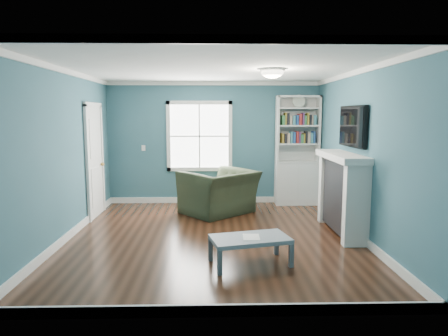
{
  "coord_description": "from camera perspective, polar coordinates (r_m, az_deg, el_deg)",
  "views": [
    {
      "loc": [
        0.01,
        -6.07,
        1.91
      ],
      "look_at": [
        0.17,
        0.4,
        1.04
      ],
      "focal_mm": 32.0,
      "sensor_mm": 36.0,
      "label": 1
    }
  ],
  "objects": [
    {
      "name": "light_switch",
      "position": [
        8.71,
        -11.44,
        2.82
      ],
      "size": [
        0.08,
        0.01,
        0.12
      ],
      "primitive_type": "cube",
      "color": "white",
      "rests_on": "room_walls"
    },
    {
      "name": "floor",
      "position": [
        6.36,
        -1.49,
        -9.84
      ],
      "size": [
        5.0,
        5.0,
        0.0
      ],
      "primitive_type": "plane",
      "color": "black",
      "rests_on": "ground"
    },
    {
      "name": "tv",
      "position": [
        6.64,
        17.9,
        5.68
      ],
      "size": [
        0.06,
        1.1,
        0.65
      ],
      "primitive_type": "cube",
      "color": "black",
      "rests_on": "fireplace"
    },
    {
      "name": "room_walls",
      "position": [
        6.08,
        -1.54,
        4.54
      ],
      "size": [
        5.0,
        5.0,
        5.0
      ],
      "color": "#2F5C69",
      "rests_on": "ground"
    },
    {
      "name": "ceiling_fixture",
      "position": [
        6.26,
        6.92,
        13.44
      ],
      "size": [
        0.38,
        0.38,
        0.15
      ],
      "color": "white",
      "rests_on": "room_walls"
    },
    {
      "name": "recliner",
      "position": [
        7.72,
        -0.71,
        -2.42
      ],
      "size": [
        1.52,
        1.47,
        1.12
      ],
      "primitive_type": "imported",
      "rotation": [
        0.0,
        0.0,
        -2.43
      ],
      "color": "black",
      "rests_on": "ground"
    },
    {
      "name": "window",
      "position": [
        8.57,
        -3.53,
        4.56
      ],
      "size": [
        1.4,
        0.06,
        1.5
      ],
      "color": "white",
      "rests_on": "room_walls"
    },
    {
      "name": "door",
      "position": [
        7.84,
        -17.99,
        1.14
      ],
      "size": [
        0.12,
        0.98,
        2.17
      ],
      "color": "silver",
      "rests_on": "ground"
    },
    {
      "name": "paper_sheet",
      "position": [
        5.18,
        3.9,
        -9.8
      ],
      "size": [
        0.22,
        0.28,
        0.0
      ],
      "primitive_type": "cube",
      "rotation": [
        0.0,
        0.0,
        -0.04
      ],
      "color": "white",
      "rests_on": "coffee_table"
    },
    {
      "name": "coffee_table",
      "position": [
        5.2,
        3.75,
        -10.3
      ],
      "size": [
        1.08,
        0.75,
        0.36
      ],
      "rotation": [
        0.0,
        0.0,
        0.24
      ],
      "color": "#464D54",
      "rests_on": "ground"
    },
    {
      "name": "fireplace",
      "position": [
        6.72,
        16.54,
        -3.61
      ],
      "size": [
        0.44,
        1.58,
        1.3
      ],
      "color": "black",
      "rests_on": "ground"
    },
    {
      "name": "bookshelf",
      "position": [
        8.61,
        10.36,
        0.94
      ],
      "size": [
        0.9,
        0.35,
        2.31
      ],
      "color": "silver",
      "rests_on": "ground"
    },
    {
      "name": "trim",
      "position": [
        6.1,
        -1.53,
        1.3
      ],
      "size": [
        4.5,
        5.0,
        2.6
      ],
      "color": "white",
      "rests_on": "ground"
    }
  ]
}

